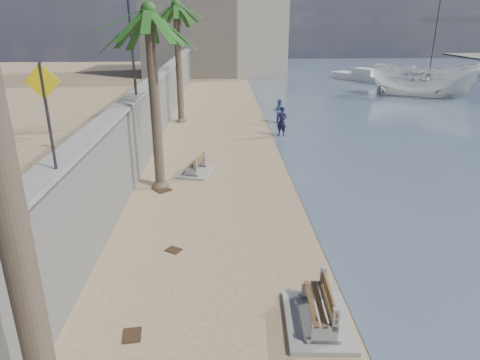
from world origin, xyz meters
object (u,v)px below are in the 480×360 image
person_a (282,119)px  palm_back (176,6)px  yacht_far (359,78)px  boat_cruiser (424,79)px  bench_near (318,309)px  bench_far (196,166)px  palm_mid (149,12)px  sailboat_west (429,77)px  person_b (279,110)px

person_a → palm_back: bearing=-177.5°
palm_back → yacht_far: palm_back is taller
person_a → boat_cruiser: size_ratio=0.51×
bench_near → bench_far: size_ratio=1.04×
palm_mid → palm_back: palm_back is taller
yacht_far → person_a: bearing=123.3°
bench_near → yacht_far: 45.79m
bench_near → palm_mid: palm_mid is taller
palm_mid → yacht_far: (19.29, 34.22, -6.77)m
palm_mid → person_a: (6.44, 8.41, -6.06)m
palm_mid → yacht_far: palm_mid is taller
yacht_far → palm_mid: bearing=120.4°
yacht_far → boat_cruiser: bearing=161.1°
bench_far → boat_cruiser: size_ratio=0.53×
bench_far → palm_back: palm_back is taller
palm_mid → sailboat_west: (27.97, 34.57, -6.80)m
bench_near → yacht_far: size_ratio=0.31×
person_b → boat_cruiser: size_ratio=0.44×
person_b → sailboat_west: 30.88m
boat_cruiser → yacht_far: bearing=42.6°
bench_far → boat_cruiser: boat_cruiser is taller
person_b → palm_mid: bearing=76.8°
person_a → boat_cruiser: bearing=78.0°
bench_far → person_b: bearing=63.4°
person_a → sailboat_west: (21.53, 26.16, -0.75)m
bench_near → sailboat_west: size_ratio=0.24×
person_a → boat_cruiser: 20.70m
sailboat_west → bench_near: bearing=-117.7°
bench_far → sailboat_west: 42.28m
person_b → boat_cruiser: boat_cruiser is taller
palm_back → palm_mid: bearing=-89.2°
boat_cruiser → sailboat_west: size_ratio=0.43×
bench_near → sailboat_west: bearing=62.3°
bench_near → person_a: 17.76m
palm_mid → person_b: 15.21m
bench_far → palm_mid: size_ratio=0.27×
palm_back → yacht_far: (19.47, 21.53, -7.34)m
palm_mid → person_a: palm_mid is taller
palm_mid → person_a: size_ratio=3.80×
palm_mid → person_b: (6.74, 12.16, -6.19)m
palm_back → person_b: 9.68m
person_a → yacht_far: size_ratio=0.29×
person_b → bench_near: bearing=101.1°
boat_cruiser → bench_near: bearing=-176.5°
bench_near → palm_mid: 12.49m
bench_near → boat_cruiser: (16.67, 31.72, 1.30)m
person_b → sailboat_west: sailboat_west is taller
boat_cruiser → bench_far: bearing=167.1°
bench_far → palm_back: bearing=98.5°
bench_near → yacht_far: yacht_far is taller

